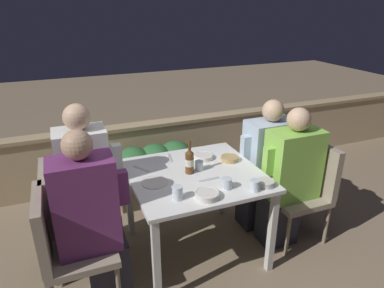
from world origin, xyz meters
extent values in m
plane|color=#847056|center=(0.00, 0.00, 0.00)|extent=(16.00, 16.00, 0.00)
cube|color=tan|center=(0.00, 1.43, 0.33)|extent=(9.00, 0.14, 0.66)
cube|color=tan|center=(0.00, 1.43, 0.68)|extent=(9.00, 0.18, 0.04)
cube|color=white|center=(0.00, 0.00, 0.73)|extent=(1.01, 0.96, 0.03)
cube|color=silver|center=(-0.46, -0.43, 0.36)|extent=(0.05, 0.05, 0.71)
cube|color=silver|center=(0.46, -0.43, 0.36)|extent=(0.05, 0.05, 0.71)
cube|color=silver|center=(-0.46, 0.43, 0.36)|extent=(0.05, 0.05, 0.71)
cube|color=silver|center=(0.46, 0.43, 0.36)|extent=(0.05, 0.05, 0.71)
cube|color=brown|center=(-0.06, 0.95, 0.14)|extent=(0.83, 0.36, 0.28)
ellipsoid|color=#2D6633|center=(-0.29, 0.95, 0.44)|extent=(0.37, 0.47, 0.35)
ellipsoid|color=#2D6633|center=(-0.06, 0.95, 0.44)|extent=(0.37, 0.47, 0.35)
ellipsoid|color=#2D6633|center=(0.17, 0.95, 0.44)|extent=(0.37, 0.47, 0.35)
cube|color=gray|center=(-0.92, -0.19, 0.41)|extent=(0.46, 0.46, 0.05)
cube|color=gray|center=(-1.13, -0.19, 0.66)|extent=(0.06, 0.46, 0.45)
cylinder|color=#7F705B|center=(-0.72, -0.39, 0.19)|extent=(0.03, 0.03, 0.38)
cylinder|color=#7F705B|center=(-1.12, 0.02, 0.19)|extent=(0.03, 0.03, 0.38)
cylinder|color=#7F705B|center=(-0.72, 0.02, 0.19)|extent=(0.03, 0.03, 0.38)
cube|color=#282833|center=(-0.75, -0.19, 0.22)|extent=(0.28, 0.23, 0.43)
cube|color=#6B2D66|center=(-0.85, -0.19, 0.76)|extent=(0.41, 0.26, 0.66)
cube|color=#6B2D66|center=(-0.60, -0.19, 0.84)|extent=(0.07, 0.07, 0.24)
sphere|color=tan|center=(-0.85, -0.19, 1.19)|extent=(0.19, 0.19, 0.19)
cube|color=gray|center=(-0.88, 0.19, 0.41)|extent=(0.46, 0.46, 0.05)
cube|color=gray|center=(-1.09, 0.19, 0.66)|extent=(0.06, 0.46, 0.45)
cylinder|color=#7F705B|center=(-1.09, -0.01, 0.19)|extent=(0.03, 0.03, 0.38)
cylinder|color=#7F705B|center=(-0.68, -0.01, 0.19)|extent=(0.03, 0.03, 0.38)
cylinder|color=#7F705B|center=(-1.09, 0.40, 0.19)|extent=(0.03, 0.03, 0.38)
cylinder|color=#7F705B|center=(-0.68, 0.40, 0.19)|extent=(0.03, 0.03, 0.38)
cube|color=#282833|center=(-0.71, 0.19, 0.22)|extent=(0.26, 0.23, 0.43)
cube|color=white|center=(-0.81, 0.19, 0.79)|extent=(0.37, 0.26, 0.71)
cube|color=white|center=(-0.56, 0.19, 0.88)|extent=(0.07, 0.07, 0.24)
sphere|color=tan|center=(-0.81, 0.19, 1.24)|extent=(0.19, 0.19, 0.19)
cube|color=gray|center=(0.89, -0.14, 0.41)|extent=(0.46, 0.46, 0.05)
cube|color=gray|center=(1.10, -0.14, 0.66)|extent=(0.06, 0.46, 0.45)
cylinder|color=#7F705B|center=(0.69, -0.34, 0.19)|extent=(0.03, 0.03, 0.38)
cylinder|color=#7F705B|center=(1.09, -0.34, 0.19)|extent=(0.03, 0.03, 0.38)
cylinder|color=#7F705B|center=(0.69, 0.06, 0.19)|extent=(0.03, 0.03, 0.38)
cylinder|color=#7F705B|center=(1.09, 0.06, 0.19)|extent=(0.03, 0.03, 0.38)
cube|color=#282833|center=(0.72, -0.14, 0.22)|extent=(0.30, 0.23, 0.43)
cube|color=#8CCC4C|center=(0.82, -0.14, 0.73)|extent=(0.43, 0.26, 0.60)
cube|color=#8CCC4C|center=(0.57, -0.14, 0.80)|extent=(0.07, 0.07, 0.24)
sphere|color=tan|center=(0.82, -0.14, 1.13)|extent=(0.19, 0.19, 0.19)
cube|color=gray|center=(0.85, 0.16, 0.41)|extent=(0.46, 0.46, 0.05)
cube|color=gray|center=(1.06, 0.16, 0.66)|extent=(0.06, 0.46, 0.45)
cylinder|color=#7F705B|center=(0.65, -0.04, 0.19)|extent=(0.03, 0.03, 0.38)
cylinder|color=#7F705B|center=(1.06, -0.04, 0.19)|extent=(0.03, 0.03, 0.38)
cylinder|color=#7F705B|center=(0.65, 0.36, 0.19)|extent=(0.03, 0.03, 0.38)
cylinder|color=#7F705B|center=(1.06, 0.36, 0.19)|extent=(0.03, 0.03, 0.38)
cube|color=#282833|center=(0.68, 0.16, 0.22)|extent=(0.30, 0.23, 0.43)
cube|color=silver|center=(0.78, 0.16, 0.73)|extent=(0.43, 0.26, 0.59)
cube|color=silver|center=(0.53, 0.16, 0.80)|extent=(0.07, 0.07, 0.24)
sphere|color=tan|center=(0.78, 0.16, 1.12)|extent=(0.19, 0.19, 0.19)
cylinder|color=brown|center=(-0.04, 0.02, 0.83)|extent=(0.07, 0.07, 0.17)
cylinder|color=beige|center=(-0.04, 0.02, 0.83)|extent=(0.07, 0.07, 0.06)
cone|color=brown|center=(-0.04, 0.02, 0.93)|extent=(0.07, 0.07, 0.03)
cylinder|color=brown|center=(-0.04, 0.02, 0.98)|extent=(0.03, 0.03, 0.07)
cylinder|color=silver|center=(-0.34, -0.03, 0.75)|extent=(0.20, 0.20, 0.01)
cylinder|color=beige|center=(0.40, -0.37, 0.76)|extent=(0.13, 0.13, 0.04)
torus|color=beige|center=(0.40, -0.37, 0.78)|extent=(0.13, 0.13, 0.01)
cylinder|color=tan|center=(0.36, 0.11, 0.76)|extent=(0.15, 0.15, 0.04)
torus|color=tan|center=(0.36, 0.11, 0.77)|extent=(0.15, 0.15, 0.01)
cylinder|color=silver|center=(0.17, 0.23, 0.76)|extent=(0.16, 0.16, 0.04)
torus|color=silver|center=(0.17, 0.23, 0.77)|extent=(0.16, 0.16, 0.01)
cylinder|color=silver|center=(-0.06, -0.36, 0.76)|extent=(0.17, 0.17, 0.04)
torus|color=silver|center=(-0.06, -0.36, 0.78)|extent=(0.17, 0.17, 0.01)
cylinder|color=silver|center=(0.12, -0.30, 0.78)|extent=(0.08, 0.08, 0.08)
cylinder|color=silver|center=(0.05, 0.04, 0.78)|extent=(0.07, 0.07, 0.08)
cylinder|color=silver|center=(-0.26, -0.30, 0.79)|extent=(0.07, 0.07, 0.10)
cylinder|color=silver|center=(0.29, -0.40, 0.78)|extent=(0.07, 0.07, 0.08)
cube|color=silver|center=(0.05, -0.14, 0.75)|extent=(0.17, 0.02, 0.01)
cube|color=silver|center=(-0.10, 0.33, 0.75)|extent=(0.05, 0.17, 0.01)
cube|color=silver|center=(-0.38, 0.22, 0.75)|extent=(0.11, 0.15, 0.01)
camera|label=1|loc=(-0.91, -2.20, 1.98)|focal=32.00mm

